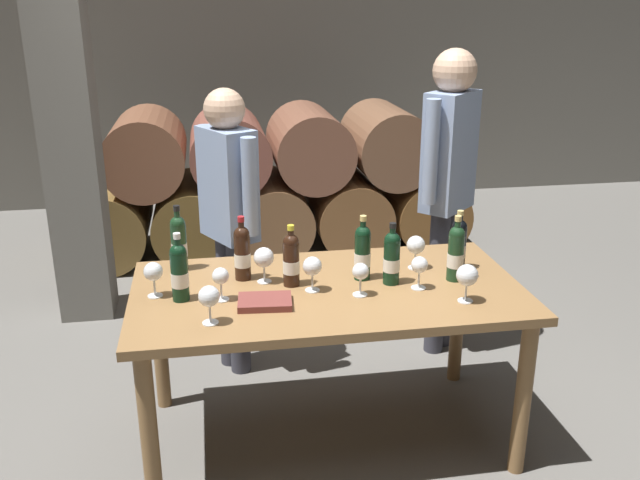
# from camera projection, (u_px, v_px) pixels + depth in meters

# --- Properties ---
(ground_plane) EXTENTS (14.00, 14.00, 0.00)m
(ground_plane) POSITION_uv_depth(u_px,v_px,m) (327.00, 434.00, 3.25)
(ground_plane) COLOR #66635E
(cellar_back_wall) EXTENTS (10.00, 0.24, 2.80)m
(cellar_back_wall) POSITION_uv_depth(u_px,v_px,m) (252.00, 58.00, 6.69)
(cellar_back_wall) COLOR slate
(cellar_back_wall) RESTS_ON ground_plane
(barrel_stack) EXTENTS (3.12, 0.90, 1.15)m
(barrel_stack) POSITION_uv_depth(u_px,v_px,m) (270.00, 185.00, 5.49)
(barrel_stack) COLOR brown
(barrel_stack) RESTS_ON ground_plane
(stone_pillar) EXTENTS (0.32, 0.32, 2.60)m
(stone_pillar) POSITION_uv_depth(u_px,v_px,m) (67.00, 114.00, 4.10)
(stone_pillar) COLOR slate
(stone_pillar) RESTS_ON ground_plane
(dining_table) EXTENTS (1.70, 0.90, 0.76)m
(dining_table) POSITION_uv_depth(u_px,v_px,m) (328.00, 306.00, 3.03)
(dining_table) COLOR olive
(dining_table) RESTS_ON ground_plane
(wine_bottle_0) EXTENTS (0.07, 0.07, 0.30)m
(wine_bottle_0) POSITION_uv_depth(u_px,v_px,m) (456.00, 253.00, 3.04)
(wine_bottle_0) COLOR #19381E
(wine_bottle_0) RESTS_ON dining_table
(wine_bottle_1) EXTENTS (0.07, 0.07, 0.30)m
(wine_bottle_1) POSITION_uv_depth(u_px,v_px,m) (362.00, 252.00, 3.05)
(wine_bottle_1) COLOR black
(wine_bottle_1) RESTS_ON dining_table
(wine_bottle_2) EXTENTS (0.07, 0.07, 0.28)m
(wine_bottle_2) POSITION_uv_depth(u_px,v_px,m) (392.00, 258.00, 3.00)
(wine_bottle_2) COLOR black
(wine_bottle_2) RESTS_ON dining_table
(wine_bottle_3) EXTENTS (0.07, 0.07, 0.31)m
(wine_bottle_3) POSITION_uv_depth(u_px,v_px,m) (179.00, 242.00, 3.15)
(wine_bottle_3) COLOR #19381E
(wine_bottle_3) RESTS_ON dining_table
(wine_bottle_4) EXTENTS (0.07, 0.07, 0.30)m
(wine_bottle_4) POSITION_uv_depth(u_px,v_px,m) (179.00, 271.00, 2.83)
(wine_bottle_4) COLOR black
(wine_bottle_4) RESTS_ON dining_table
(wine_bottle_5) EXTENTS (0.07, 0.07, 0.29)m
(wine_bottle_5) POSITION_uv_depth(u_px,v_px,m) (242.00, 252.00, 3.05)
(wine_bottle_5) COLOR black
(wine_bottle_5) RESTS_ON dining_table
(wine_bottle_6) EXTENTS (0.07, 0.07, 0.28)m
(wine_bottle_6) POSITION_uv_depth(u_px,v_px,m) (291.00, 259.00, 2.98)
(wine_bottle_6) COLOR black
(wine_bottle_6) RESTS_ON dining_table
(wine_bottle_7) EXTENTS (0.07, 0.07, 0.28)m
(wine_bottle_7) POSITION_uv_depth(u_px,v_px,m) (458.00, 244.00, 3.16)
(wine_bottle_7) COLOR black
(wine_bottle_7) RESTS_ON dining_table
(wine_glass_0) EXTENTS (0.07, 0.07, 0.15)m
(wine_glass_0) POSITION_uv_depth(u_px,v_px,m) (419.00, 266.00, 2.95)
(wine_glass_0) COLOR white
(wine_glass_0) RESTS_ON dining_table
(wine_glass_1) EXTENTS (0.08, 0.08, 0.15)m
(wine_glass_1) POSITION_uv_depth(u_px,v_px,m) (153.00, 273.00, 2.87)
(wine_glass_1) COLOR white
(wine_glass_1) RESTS_ON dining_table
(wine_glass_2) EXTENTS (0.09, 0.09, 0.16)m
(wine_glass_2) POSITION_uv_depth(u_px,v_px,m) (467.00, 276.00, 2.82)
(wine_glass_2) COLOR white
(wine_glass_2) RESTS_ON dining_table
(wine_glass_3) EXTENTS (0.07, 0.07, 0.15)m
(wine_glass_3) POSITION_uv_depth(u_px,v_px,m) (221.00, 277.00, 2.84)
(wine_glass_3) COLOR white
(wine_glass_3) RESTS_ON dining_table
(wine_glass_4) EXTENTS (0.07, 0.07, 0.15)m
(wine_glass_4) POSITION_uv_depth(u_px,v_px,m) (361.00, 273.00, 2.88)
(wine_glass_4) COLOR white
(wine_glass_4) RESTS_ON dining_table
(wine_glass_5) EXTENTS (0.09, 0.09, 0.16)m
(wine_glass_5) POSITION_uv_depth(u_px,v_px,m) (264.00, 258.00, 3.01)
(wine_glass_5) COLOR white
(wine_glass_5) RESTS_ON dining_table
(wine_glass_6) EXTENTS (0.09, 0.09, 0.16)m
(wine_glass_6) POSITION_uv_depth(u_px,v_px,m) (416.00, 246.00, 3.17)
(wine_glass_6) COLOR white
(wine_glass_6) RESTS_ON dining_table
(wine_glass_7) EXTENTS (0.08, 0.08, 0.16)m
(wine_glass_7) POSITION_uv_depth(u_px,v_px,m) (209.00, 297.00, 2.63)
(wine_glass_7) COLOR white
(wine_glass_7) RESTS_ON dining_table
(wine_glass_8) EXTENTS (0.08, 0.08, 0.16)m
(wine_glass_8) POSITION_uv_depth(u_px,v_px,m) (312.00, 267.00, 2.93)
(wine_glass_8) COLOR white
(wine_glass_8) RESTS_ON dining_table
(tasting_notebook) EXTENTS (0.23, 0.18, 0.03)m
(tasting_notebook) POSITION_uv_depth(u_px,v_px,m) (265.00, 302.00, 2.82)
(tasting_notebook) COLOR brown
(tasting_notebook) RESTS_ON dining_table
(sommelier_presenting) EXTENTS (0.38, 0.36, 1.72)m
(sommelier_presenting) POSITION_uv_depth(u_px,v_px,m) (448.00, 175.00, 3.73)
(sommelier_presenting) COLOR #383842
(sommelier_presenting) RESTS_ON ground_plane
(taster_seated_left) EXTENTS (0.31, 0.45, 1.54)m
(taster_seated_left) POSITION_uv_depth(u_px,v_px,m) (229.00, 209.00, 3.55)
(taster_seated_left) COLOR #383842
(taster_seated_left) RESTS_ON ground_plane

